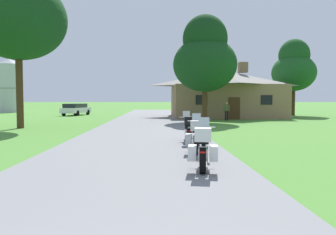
% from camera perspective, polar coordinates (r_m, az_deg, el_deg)
% --- Properties ---
extents(ground_plane, '(500.00, 500.00, 0.00)m').
position_cam_1_polar(ground_plane, '(21.28, -4.00, -1.91)').
color(ground_plane, '#4C8433').
extents(asphalt_driveway, '(6.40, 80.00, 0.06)m').
position_cam_1_polar(asphalt_driveway, '(19.29, -4.19, -2.34)').
color(asphalt_driveway, slate).
rests_on(asphalt_driveway, ground).
extents(motorcycle_silver_nearest_to_camera, '(0.93, 2.07, 1.30)m').
position_cam_1_polar(motorcycle_silver_nearest_to_camera, '(8.50, 6.18, -5.38)').
color(motorcycle_silver_nearest_to_camera, black).
rests_on(motorcycle_silver_nearest_to_camera, asphalt_driveway).
extents(motorcycle_silver_second_in_row, '(0.87, 2.08, 1.30)m').
position_cam_1_polar(motorcycle_silver_second_in_row, '(11.22, 5.00, -3.31)').
color(motorcycle_silver_second_in_row, black).
rests_on(motorcycle_silver_second_in_row, asphalt_driveway).
extents(motorcycle_orange_farthest_in_row, '(0.66, 2.08, 1.30)m').
position_cam_1_polar(motorcycle_orange_farthest_in_row, '(13.88, 3.55, -2.03)').
color(motorcycle_orange_farthest_in_row, black).
rests_on(motorcycle_orange_farthest_in_row, asphalt_driveway).
extents(stone_lodge, '(11.69, 9.38, 5.88)m').
position_cam_1_polar(stone_lodge, '(35.66, 9.84, 4.19)').
color(stone_lodge, '#896B4C').
rests_on(stone_lodge, ground).
extents(bystander_olive_shirt_near_lodge, '(0.50, 0.36, 1.67)m').
position_cam_1_polar(bystander_olive_shirt_near_lodge, '(29.81, 10.22, 1.28)').
color(bystander_olive_shirt_near_lodge, black).
rests_on(bystander_olive_shirt_near_lodge, ground).
extents(tree_by_lodge_front, '(5.28, 5.28, 8.86)m').
position_cam_1_polar(tree_by_lodge_front, '(27.56, 6.48, 10.45)').
color(tree_by_lodge_front, '#422D19').
rests_on(tree_by_lodge_front, ground).
extents(tree_right_of_lodge, '(5.05, 5.05, 8.95)m').
position_cam_1_polar(tree_right_of_lodge, '(41.32, 21.15, 8.14)').
color(tree_right_of_lodge, '#422D19').
rests_on(tree_right_of_lodge, ground).
extents(tree_left_near, '(6.18, 6.18, 11.85)m').
position_cam_1_polar(tree_left_near, '(24.08, -24.82, 17.09)').
color(tree_left_near, '#422D19').
rests_on(tree_left_near, ground).
extents(metal_silo_distant, '(3.60, 3.60, 7.96)m').
position_cam_1_polar(metal_silo_distant, '(54.06, -25.94, 5.06)').
color(metal_silo_distant, '#B2B7BC').
rests_on(metal_silo_distant, ground).
extents(parked_white_suv_far_left, '(2.81, 4.89, 1.40)m').
position_cam_1_polar(parked_white_suv_far_left, '(40.54, -15.82, 1.47)').
color(parked_white_suv_far_left, silver).
rests_on(parked_white_suv_far_left, ground).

